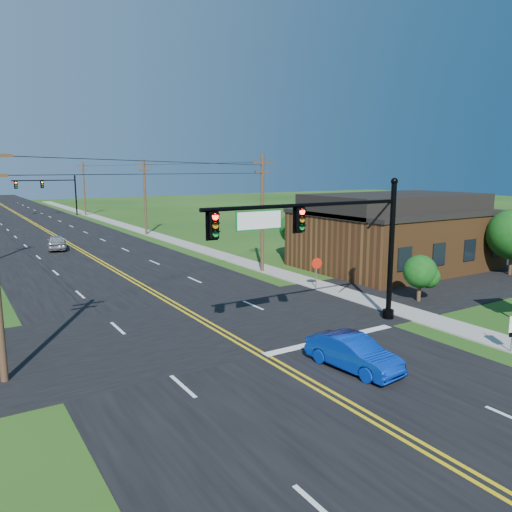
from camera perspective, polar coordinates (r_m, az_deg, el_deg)
ground at (r=16.80m, az=14.10°, el=-18.57°), size 260.00×260.00×0.00m
road_main at (r=61.53m, az=-21.66°, el=1.86°), size 16.00×220.00×0.04m
road_cross at (r=25.82m, az=-5.61°, el=-7.94°), size 70.00×10.00×0.04m
sidewalk at (r=54.98m, az=-8.89°, el=1.58°), size 2.00×160.00×0.08m
signal_mast_main at (r=23.81m, az=7.97°, el=2.17°), size 11.30×0.60×7.48m
signal_mast_far at (r=91.40m, az=-22.62°, el=7.07°), size 10.98×0.60×7.48m
brick_building at (r=42.08m, az=15.52°, el=1.97°), size 14.20×11.20×4.70m
utility_pole_right_a at (r=38.27m, az=0.73°, el=5.14°), size 1.80×0.28×9.00m
utility_pole_right_b at (r=61.70m, az=-12.57°, el=6.73°), size 1.80×0.28×9.00m
utility_pole_right_c at (r=90.49m, az=-19.04°, el=7.38°), size 1.80×0.28×9.00m
tree_right_back at (r=45.27m, az=4.58°, el=3.15°), size 3.00×3.00×4.10m
shrub_corner at (r=31.45m, az=18.24°, el=-1.71°), size 2.00×2.00×2.86m
blue_car at (r=20.54m, az=11.07°, el=-10.92°), size 1.91×4.27×1.36m
distant_car at (r=52.91m, az=-21.82°, el=1.43°), size 2.46×4.62×1.49m
stop_sign at (r=33.23m, az=6.94°, el=-1.21°), size 0.74×0.24×2.14m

